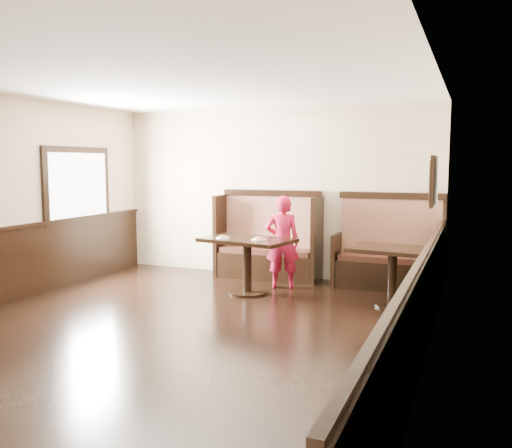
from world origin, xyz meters
The scene contains 9 objects.
ground centered at (0.00, 0.00, 0.00)m, with size 7.00×7.00×0.00m, color black.
room_shell centered at (-0.30, 0.28, 0.67)m, with size 7.00×7.00×7.00m.
booth_main centered at (0.00, 3.30, 0.53)m, with size 1.75×0.72×1.45m.
booth_neighbor centered at (1.95, 3.29, 0.48)m, with size 1.65×0.72×1.45m.
table_main centered at (0.11, 2.13, 0.62)m, with size 1.40×1.02×0.82m.
table_neighbor centered at (2.15, 2.28, 0.58)m, with size 1.20×0.86×0.77m.
child centered at (0.46, 2.67, 0.70)m, with size 0.51×0.34×1.41m, color #AF1233.
pizza_plate_left centered at (-0.21, 1.99, 0.83)m, with size 0.20×0.20×0.04m.
pizza_plate_right centered at (0.32, 2.03, 0.83)m, with size 0.21×0.21×0.04m.
Camera 1 is at (3.13, -4.99, 1.89)m, focal length 38.00 mm.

